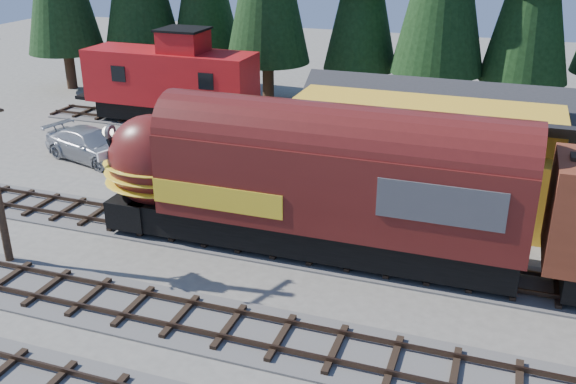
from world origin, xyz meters
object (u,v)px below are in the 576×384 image
(depot, at_px, (423,143))
(locomotive, at_px, (293,187))
(pickup_truck_b, at_px, (91,145))
(caboose, at_px, (172,81))
(pickup_truck_a, at_px, (241,167))

(depot, height_order, locomotive, depot)
(locomotive, bearing_deg, pickup_truck_b, 155.74)
(caboose, xyz_separation_m, pickup_truck_b, (-0.98, -7.66, -1.97))
(locomotive, bearing_deg, depot, 57.86)
(caboose, xyz_separation_m, pickup_truck_a, (8.25, -8.01, -2.01))
(locomotive, bearing_deg, pickup_truck_a, 128.85)
(pickup_truck_b, bearing_deg, caboose, 7.93)
(pickup_truck_a, relative_size, pickup_truck_b, 0.99)
(caboose, height_order, pickup_truck_a, caboose)
(locomotive, xyz_separation_m, pickup_truck_a, (-4.83, 5.99, -1.91))
(locomotive, relative_size, caboose, 1.56)
(caboose, bearing_deg, pickup_truck_b, -97.30)
(pickup_truck_b, bearing_deg, depot, -74.27)
(locomotive, xyz_separation_m, pickup_truck_b, (-14.06, 6.34, -1.87))
(pickup_truck_a, xyz_separation_m, pickup_truck_b, (-9.23, 0.34, 0.04))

